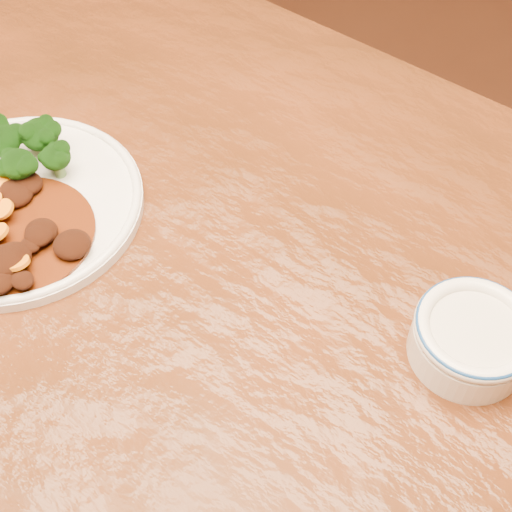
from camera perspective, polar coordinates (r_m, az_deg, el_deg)
The scene contains 5 objects.
dining_table at distance 0.81m, azimuth -4.62°, elevation -4.87°, with size 1.51×0.93×0.75m.
dinner_plate at distance 0.84m, azimuth -18.64°, elevation 3.99°, with size 0.28×0.28×0.02m.
broccoli_florets at distance 0.86m, azimuth -19.00°, elevation 8.52°, with size 0.15×0.09×0.05m.
mince_stew at distance 0.79m, azimuth -19.16°, elevation 1.78°, with size 0.17×0.17×0.03m.
dip_bowl at distance 0.70m, azimuth 16.89°, elevation -6.23°, with size 0.11×0.11×0.05m.
Camera 1 is at (0.33, -0.30, 1.35)m, focal length 50.00 mm.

